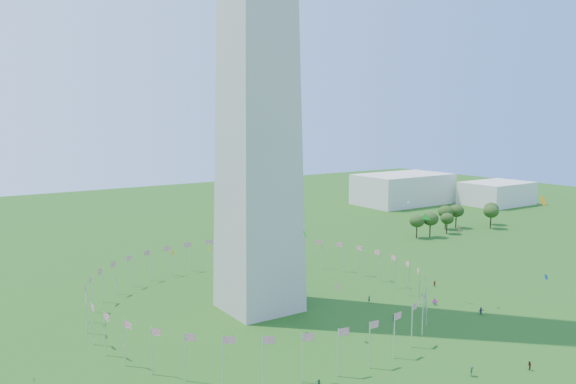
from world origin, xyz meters
name	(u,v)px	position (x,y,z in m)	size (l,w,h in m)	color
flag_ring	(259,290)	(0.00, 50.00, 4.50)	(80.24, 80.24, 9.00)	silver
gov_building_east_a	(403,189)	(150.00, 150.00, 8.00)	(50.00, 30.00, 16.00)	beige
gov_building_east_b	(497,193)	(190.00, 120.00, 6.00)	(35.00, 25.00, 12.00)	beige
crowd	(421,372)	(5.45, 2.18, 0.85)	(108.73, 72.66, 1.93)	slate
kites_aloft	(380,241)	(14.19, 22.97, 20.12)	(124.81, 70.82, 37.67)	green
tree_line_east	(456,220)	(115.20, 85.28, 4.76)	(53.11, 15.71, 9.85)	#2E4E1A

